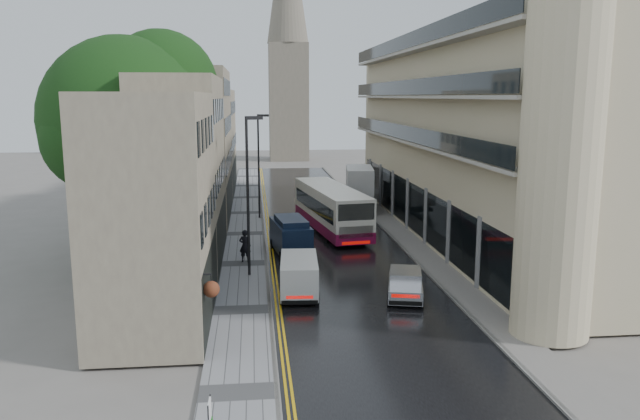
{
  "coord_description": "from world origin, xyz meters",
  "views": [
    {
      "loc": [
        -5.22,
        -17.2,
        9.96
      ],
      "look_at": [
        -1.42,
        18.0,
        3.49
      ],
      "focal_mm": 35.0,
      "sensor_mm": 36.0,
      "label": 1
    }
  ],
  "objects": [
    {
      "name": "white_van",
      "position": [
        -3.94,
        11.79,
        0.99
      ],
      "size": [
        2.1,
        4.39,
        1.94
      ],
      "primitive_type": null,
      "rotation": [
        0.0,
        0.0,
        -0.06
      ],
      "color": "silver",
      "rests_on": "road"
    },
    {
      "name": "silver_hatchback",
      "position": [
        1.21,
        11.09,
        0.73
      ],
      "size": [
        2.49,
        4.07,
        1.42
      ],
      "primitive_type": null,
      "rotation": [
        0.0,
        0.0,
        -0.23
      ],
      "color": "silver",
      "rests_on": "road"
    },
    {
      "name": "left_sidewalk",
      "position": [
        -5.85,
        27.5,
        0.06
      ],
      "size": [
        2.7,
        85.0,
        0.12
      ],
      "primitive_type": "cube",
      "color": "gray",
      "rests_on": "ground"
    },
    {
      "name": "tree_far",
      "position": [
        -12.2,
        33.0,
        6.23
      ],
      "size": [
        9.24,
        9.24,
        12.46
      ],
      "primitive_type": null,
      "color": "black",
      "rests_on": "ground"
    },
    {
      "name": "cream_bus",
      "position": [
        -0.25,
        24.59,
        1.68
      ],
      "size": [
        4.54,
        12.44,
        3.32
      ],
      "primitive_type": null,
      "rotation": [
        0.0,
        0.0,
        0.15
      ],
      "color": "white",
      "rests_on": "road"
    },
    {
      "name": "lamp_post_far",
      "position": [
        -4.77,
        33.44,
        4.31
      ],
      "size": [
        0.97,
        0.37,
        8.38
      ],
      "primitive_type": null,
      "rotation": [
        0.0,
        0.0,
        -0.18
      ],
      "color": "black",
      "rests_on": "left_sidewalk"
    },
    {
      "name": "road",
      "position": [
        0.0,
        27.5,
        0.01
      ],
      "size": [
        9.0,
        85.0,
        0.02
      ],
      "primitive_type": "cube",
      "color": "black",
      "rests_on": "ground"
    },
    {
      "name": "estate_sign",
      "position": [
        -6.62,
        -0.23,
        0.69
      ],
      "size": [
        0.1,
        0.69,
        1.15
      ],
      "primitive_type": null,
      "rotation": [
        0.0,
        0.0,
        -0.02
      ],
      "color": "silver",
      "rests_on": "left_sidewalk"
    },
    {
      "name": "navy_van",
      "position": [
        -3.58,
        19.87,
        1.25
      ],
      "size": [
        2.56,
        5.05,
        2.47
      ],
      "primitive_type": null,
      "rotation": [
        0.0,
        0.0,
        0.13
      ],
      "color": "#0D1931",
      "rests_on": "road"
    },
    {
      "name": "church_spire",
      "position": [
        0.5,
        82.0,
        20.0
      ],
      "size": [
        6.4,
        6.4,
        40.0
      ],
      "primitive_type": null,
      "color": "slate",
      "rests_on": "ground"
    },
    {
      "name": "white_lorry",
      "position": [
        2.82,
        34.98,
        1.97
      ],
      "size": [
        3.12,
        7.63,
        3.89
      ],
      "primitive_type": null,
      "rotation": [
        0.0,
        0.0,
        -0.12
      ],
      "color": "silver",
      "rests_on": "road"
    },
    {
      "name": "tree_near",
      "position": [
        -12.5,
        20.0,
        6.95
      ],
      "size": [
        10.56,
        10.56,
        13.89
      ],
      "primitive_type": null,
      "color": "black",
      "rests_on": "ground"
    },
    {
      "name": "right_sidewalk",
      "position": [
        5.4,
        27.5,
        0.06
      ],
      "size": [
        1.8,
        85.0,
        0.12
      ],
      "primitive_type": "cube",
      "color": "slate",
      "rests_on": "ground"
    },
    {
      "name": "lamp_post_near",
      "position": [
        -5.54,
        16.71,
        4.5
      ],
      "size": [
        1.0,
        0.53,
        8.75
      ],
      "primitive_type": null,
      "rotation": [
        0.0,
        0.0,
        0.34
      ],
      "color": "black",
      "rests_on": "left_sidewalk"
    },
    {
      "name": "pedestrian",
      "position": [
        -5.8,
        19.52,
        1.11
      ],
      "size": [
        0.82,
        0.66,
        1.97
      ],
      "primitive_type": "imported",
      "rotation": [
        0.0,
        0.0,
        2.86
      ],
      "color": "black",
      "rests_on": "left_sidewalk"
    },
    {
      "name": "old_shop_row",
      "position": [
        -9.45,
        30.0,
        6.0
      ],
      "size": [
        4.5,
        56.0,
        12.0
      ],
      "primitive_type": null,
      "color": "gray",
      "rests_on": "ground"
    },
    {
      "name": "modern_block",
      "position": [
        10.3,
        26.0,
        7.0
      ],
      "size": [
        8.0,
        40.0,
        14.0
      ],
      "primitive_type": null,
      "color": "beige",
      "rests_on": "ground"
    }
  ]
}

